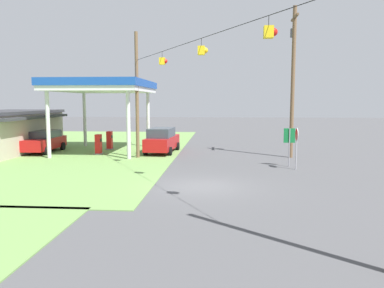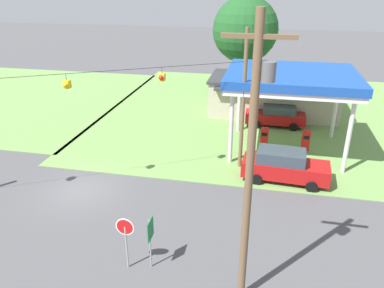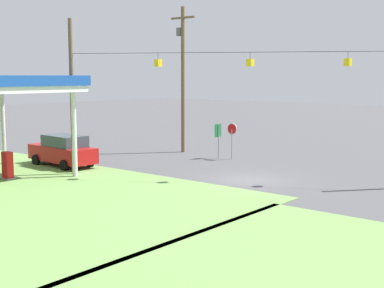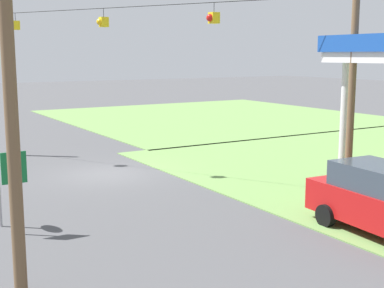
{
  "view_description": "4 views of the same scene",
  "coord_description": "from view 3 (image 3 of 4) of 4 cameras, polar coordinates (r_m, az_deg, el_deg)",
  "views": [
    {
      "loc": [
        -17.57,
        -0.88,
        4.05
      ],
      "look_at": [
        5.08,
        0.81,
        1.47
      ],
      "focal_mm": 35.0,
      "sensor_mm": 36.0,
      "label": 1
    },
    {
      "loc": [
        10.23,
        -17.23,
        11.43
      ],
      "look_at": [
        5.86,
        3.65,
        1.95
      ],
      "focal_mm": 35.0,
      "sensor_mm": 36.0,
      "label": 2
    },
    {
      "loc": [
        -15.91,
        24.32,
        5.67
      ],
      "look_at": [
        2.62,
        1.71,
        1.95
      ],
      "focal_mm": 50.0,
      "sensor_mm": 36.0,
      "label": 3
    },
    {
      "loc": [
        21.02,
        -8.52,
        5.06
      ],
      "look_at": [
        2.5,
        2.71,
        1.44
      ],
      "focal_mm": 50.0,
      "sensor_mm": 36.0,
      "label": 4
    }
  ],
  "objects": [
    {
      "name": "route_sign",
      "position": [
        36.95,
        2.81,
        1.09
      ],
      "size": [
        0.1,
        0.7,
        2.4
      ],
      "color": "gray",
      "rests_on": "ground"
    },
    {
      "name": "utility_pole_main",
      "position": [
        39.85,
        -1.02,
        7.67
      ],
      "size": [
        2.2,
        0.44,
        10.71
      ],
      "color": "brown",
      "rests_on": "ground"
    },
    {
      "name": "stop_sign_roadside",
      "position": [
        36.55,
        4.29,
        1.17
      ],
      "size": [
        0.8,
        0.08,
        2.5
      ],
      "rotation": [
        0.0,
        0.0,
        3.14
      ],
      "color": "#99999E",
      "rests_on": "ground"
    },
    {
      "name": "ground_plane",
      "position": [
        29.61,
        6.04,
        -3.83
      ],
      "size": [
        160.0,
        160.0,
        0.0
      ],
      "primitive_type": "plane",
      "color": "#4C4C4F"
    },
    {
      "name": "fuel_pump_near",
      "position": [
        31.03,
        -19.07,
        -2.29
      ],
      "size": [
        0.71,
        0.56,
        1.56
      ],
      "color": "gray",
      "rests_on": "ground"
    },
    {
      "name": "car_at_pumps_front",
      "position": [
        34.69,
        -13.6,
        -0.66
      ],
      "size": [
        5.27,
        2.37,
        2.0
      ],
      "rotation": [
        0.0,
        0.0,
        -0.07
      ],
      "color": "#AD1414",
      "rests_on": "ground"
    },
    {
      "name": "signal_span_gantry",
      "position": [
        29.08,
        6.18,
        5.44
      ],
      "size": [
        17.83,
        10.24,
        8.9
      ],
      "color": "brown",
      "rests_on": "ground"
    }
  ]
}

